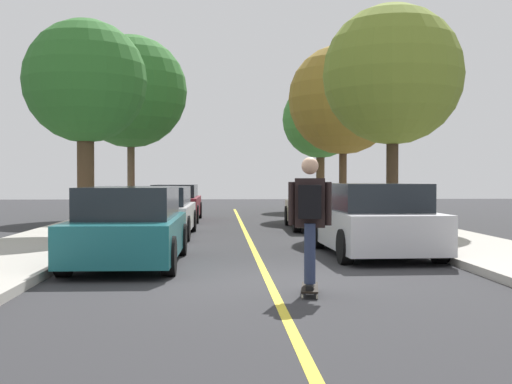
{
  "coord_description": "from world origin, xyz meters",
  "views": [
    {
      "loc": [
        -0.73,
        -10.03,
        1.56
      ],
      "look_at": [
        0.14,
        6.17,
        1.23
      ],
      "focal_mm": 46.92,
      "sensor_mm": 36.0,
      "label": 1
    }
  ],
  "objects_px": {
    "parked_car_left_nearest": "(130,226)",
    "parked_car_right_nearest": "(373,220)",
    "parked_car_left_far": "(176,203)",
    "street_tree_left_nearest": "(85,83)",
    "skateboarder": "(310,214)",
    "parked_car_left_near": "(159,211)",
    "street_tree_left_near": "(131,92)",
    "street_tree_right_nearest": "(393,75)",
    "street_tree_right_far": "(320,120)",
    "fire_hydrant": "(80,226)",
    "parked_car_right_near": "(320,207)",
    "skateboard": "(310,288)",
    "street_tree_right_near": "(343,100)"
  },
  "relations": [
    {
      "from": "parked_car_left_near",
      "to": "parked_car_left_far",
      "type": "distance_m",
      "value": 6.56
    },
    {
      "from": "parked_car_right_nearest",
      "to": "street_tree_right_near",
      "type": "distance_m",
      "value": 14.15
    },
    {
      "from": "parked_car_left_nearest",
      "to": "parked_car_left_far",
      "type": "bearing_deg",
      "value": 90.0
    },
    {
      "from": "parked_car_left_nearest",
      "to": "parked_car_right_nearest",
      "type": "relative_size",
      "value": 1.02
    },
    {
      "from": "street_tree_right_nearest",
      "to": "street_tree_right_near",
      "type": "relative_size",
      "value": 0.94
    },
    {
      "from": "fire_hydrant",
      "to": "parked_car_left_far",
      "type": "bearing_deg",
      "value": 81.02
    },
    {
      "from": "parked_car_left_nearest",
      "to": "skateboard",
      "type": "relative_size",
      "value": 4.99
    },
    {
      "from": "street_tree_left_nearest",
      "to": "skateboarder",
      "type": "height_order",
      "value": "street_tree_left_nearest"
    },
    {
      "from": "street_tree_left_nearest",
      "to": "street_tree_left_near",
      "type": "xyz_separation_m",
      "value": [
        0.0,
        8.9,
        0.91
      ]
    },
    {
      "from": "parked_car_right_near",
      "to": "street_tree_left_near",
      "type": "bearing_deg",
      "value": 137.73
    },
    {
      "from": "street_tree_left_near",
      "to": "parked_car_left_near",
      "type": "bearing_deg",
      "value": -77.6
    },
    {
      "from": "street_tree_right_nearest",
      "to": "parked_car_left_far",
      "type": "bearing_deg",
      "value": 139.81
    },
    {
      "from": "parked_car_right_nearest",
      "to": "street_tree_right_nearest",
      "type": "bearing_deg",
      "value": 71.79
    },
    {
      "from": "parked_car_left_near",
      "to": "skateboard",
      "type": "relative_size",
      "value": 5.23
    },
    {
      "from": "street_tree_left_nearest",
      "to": "street_tree_left_near",
      "type": "relative_size",
      "value": 0.79
    },
    {
      "from": "parked_car_left_near",
      "to": "street_tree_right_far",
      "type": "distance_m",
      "value": 16.64
    },
    {
      "from": "parked_car_left_nearest",
      "to": "parked_car_right_near",
      "type": "distance_m",
      "value": 9.63
    },
    {
      "from": "parked_car_left_near",
      "to": "street_tree_right_far",
      "type": "xyz_separation_m",
      "value": [
        6.6,
        14.81,
        3.75
      ]
    },
    {
      "from": "parked_car_right_near",
      "to": "skateboard",
      "type": "relative_size",
      "value": 5.08
    },
    {
      "from": "parked_car_left_near",
      "to": "street_tree_right_near",
      "type": "distance_m",
      "value": 11.69
    },
    {
      "from": "parked_car_left_near",
      "to": "fire_hydrant",
      "type": "xyz_separation_m",
      "value": [
        -1.5,
        -2.92,
        -0.18
      ]
    },
    {
      "from": "parked_car_left_far",
      "to": "parked_car_right_near",
      "type": "xyz_separation_m",
      "value": [
        4.73,
        -4.06,
        0.01
      ]
    },
    {
      "from": "skateboard",
      "to": "skateboarder",
      "type": "bearing_deg",
      "value": -97.94
    },
    {
      "from": "parked_car_right_nearest",
      "to": "street_tree_left_near",
      "type": "xyz_separation_m",
      "value": [
        -6.6,
        13.19,
        4.25
      ]
    },
    {
      "from": "street_tree_left_near",
      "to": "street_tree_right_nearest",
      "type": "bearing_deg",
      "value": -41.57
    },
    {
      "from": "street_tree_left_nearest",
      "to": "skateboarder",
      "type": "distance_m",
      "value": 10.4
    },
    {
      "from": "street_tree_left_near",
      "to": "street_tree_right_nearest",
      "type": "height_order",
      "value": "street_tree_left_near"
    },
    {
      "from": "parked_car_left_far",
      "to": "street_tree_left_nearest",
      "type": "xyz_separation_m",
      "value": [
        -1.87,
        -6.97,
        3.38
      ]
    },
    {
      "from": "street_tree_right_nearest",
      "to": "street_tree_right_far",
      "type": "distance_m",
      "value": 13.82
    },
    {
      "from": "street_tree_right_nearest",
      "to": "street_tree_right_near",
      "type": "distance_m",
      "value": 7.76
    },
    {
      "from": "parked_car_left_far",
      "to": "skateboard",
      "type": "height_order",
      "value": "parked_car_left_far"
    },
    {
      "from": "parked_car_right_near",
      "to": "street_tree_right_near",
      "type": "bearing_deg",
      "value": 73.34
    },
    {
      "from": "street_tree_right_near",
      "to": "fire_hydrant",
      "type": "bearing_deg",
      "value": -124.75
    },
    {
      "from": "parked_car_left_nearest",
      "to": "skateboard",
      "type": "bearing_deg",
      "value": -49.21
    },
    {
      "from": "fire_hydrant",
      "to": "skateboarder",
      "type": "bearing_deg",
      "value": -55.42
    },
    {
      "from": "parked_car_left_far",
      "to": "street_tree_left_near",
      "type": "relative_size",
      "value": 0.64
    },
    {
      "from": "parked_car_left_nearest",
      "to": "parked_car_right_nearest",
      "type": "height_order",
      "value": "parked_car_right_nearest"
    },
    {
      "from": "parked_car_left_nearest",
      "to": "parked_car_left_far",
      "type": "xyz_separation_m",
      "value": [
        -0.0,
        12.45,
        -0.02
      ]
    },
    {
      "from": "parked_car_left_far",
      "to": "street_tree_right_near",
      "type": "height_order",
      "value": "street_tree_right_near"
    },
    {
      "from": "parked_car_left_near",
      "to": "street_tree_left_near",
      "type": "bearing_deg",
      "value": 102.4
    },
    {
      "from": "street_tree_right_far",
      "to": "parked_car_right_nearest",
      "type": "bearing_deg",
      "value": -95.47
    },
    {
      "from": "street_tree_right_far",
      "to": "parked_car_left_near",
      "type": "bearing_deg",
      "value": -114.01
    },
    {
      "from": "street_tree_right_near",
      "to": "fire_hydrant",
      "type": "height_order",
      "value": "street_tree_right_near"
    },
    {
      "from": "parked_car_left_nearest",
      "to": "parked_car_left_near",
      "type": "bearing_deg",
      "value": 90.01
    },
    {
      "from": "parked_car_left_far",
      "to": "street_tree_left_nearest",
      "type": "distance_m",
      "value": 7.97
    },
    {
      "from": "fire_hydrant",
      "to": "skateboard",
      "type": "xyz_separation_m",
      "value": [
        4.33,
        -6.24,
        -0.4
      ]
    },
    {
      "from": "street_tree_left_nearest",
      "to": "street_tree_right_nearest",
      "type": "distance_m",
      "value": 8.59
    },
    {
      "from": "parked_car_left_nearest",
      "to": "skateboarder",
      "type": "bearing_deg",
      "value": -49.54
    },
    {
      "from": "parked_car_right_near",
      "to": "street_tree_left_nearest",
      "type": "bearing_deg",
      "value": -156.24
    },
    {
      "from": "street_tree_left_nearest",
      "to": "fire_hydrant",
      "type": "height_order",
      "value": "street_tree_left_nearest"
    }
  ]
}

